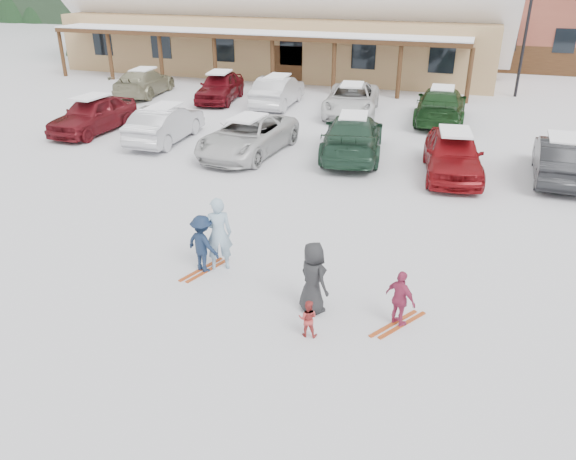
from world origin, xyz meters
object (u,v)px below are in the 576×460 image
(parked_car_2, at_px, (248,136))
(parked_car_10, at_px, (351,100))
(parked_car_0, at_px, (93,115))
(parked_car_9, at_px, (278,91))
(parked_car_8, at_px, (220,87))
(parked_car_5, at_px, (561,159))
(parked_car_4, at_px, (453,154))
(parked_car_11, at_px, (441,105))
(parked_car_1, at_px, (165,124))
(bystander_dark, at_px, (313,278))
(parked_car_7, at_px, (144,82))
(parked_car_3, at_px, (353,136))
(adult_skier, at_px, (218,234))
(lamp_post, at_px, (527,24))
(day_lodge, at_px, (283,8))
(toddler_red, at_px, (308,318))
(child_magenta, at_px, (400,299))
(child_navy, at_px, (203,244))

(parked_car_2, height_order, parked_car_10, parked_car_10)
(parked_car_0, distance_m, parked_car_9, 9.27)
(parked_car_8, bearing_deg, parked_car_5, -33.39)
(parked_car_4, xyz_separation_m, parked_car_8, (-12.42, 8.19, -0.02))
(parked_car_0, relative_size, parked_car_11, 0.84)
(parked_car_1, bearing_deg, bystander_dark, 129.56)
(parked_car_7, xyz_separation_m, parked_car_8, (4.64, -0.08, 0.05))
(parked_car_1, relative_size, parked_car_3, 0.83)
(parked_car_10, bearing_deg, parked_car_7, 169.08)
(adult_skier, bearing_deg, parked_car_5, -161.10)
(parked_car_2, relative_size, parked_car_8, 1.14)
(bystander_dark, relative_size, parked_car_8, 0.35)
(parked_car_1, relative_size, parked_car_4, 0.97)
(lamp_post, xyz_separation_m, parked_car_11, (-3.53, -6.97, -3.00))
(parked_car_4, relative_size, parked_car_11, 0.85)
(parked_car_5, bearing_deg, parked_car_7, -18.28)
(parked_car_7, bearing_deg, parked_car_8, 171.91)
(lamp_post, bearing_deg, parked_car_4, -100.05)
(parked_car_5, height_order, parked_car_8, parked_car_8)
(adult_skier, height_order, parked_car_11, adult_skier)
(lamp_post, height_order, bystander_dark, lamp_post)
(lamp_post, bearing_deg, parked_car_7, -162.69)
(parked_car_0, relative_size, parked_car_4, 0.99)
(day_lodge, relative_size, lamp_post, 4.32)
(adult_skier, height_order, parked_car_8, adult_skier)
(parked_car_10, bearing_deg, bystander_dark, -87.06)
(parked_car_10, relative_size, parked_car_11, 0.97)
(toddler_red, xyz_separation_m, parked_car_10, (-3.12, 17.88, 0.33))
(parked_car_3, bearing_deg, toddler_red, 89.80)
(parked_car_2, bearing_deg, parked_car_1, 177.97)
(toddler_red, xyz_separation_m, bystander_dark, (-0.15, 0.88, 0.39))
(parked_car_5, height_order, parked_car_7, parked_car_5)
(parked_car_3, xyz_separation_m, parked_car_9, (-5.39, 6.88, -0.01))
(toddler_red, relative_size, parked_car_8, 0.17)
(child_magenta, bearing_deg, parked_car_2, -21.57)
(parked_car_0, distance_m, parked_car_3, 11.33)
(child_navy, distance_m, bystander_dark, 3.03)
(adult_skier, distance_m, child_magenta, 4.53)
(toddler_red, relative_size, parked_car_1, 0.18)
(adult_skier, distance_m, parked_car_2, 9.00)
(parked_car_10, distance_m, parked_car_11, 4.19)
(parked_car_9, height_order, parked_car_11, parked_car_11)
(day_lodge, xyz_separation_m, adult_skier, (7.76, -27.48, -3.04))
(parked_car_1, height_order, parked_car_7, parked_car_1)
(adult_skier, bearing_deg, bystander_dark, 128.65)
(day_lodge, bearing_deg, child_navy, -74.95)
(child_magenta, height_order, parked_car_1, parked_car_1)
(parked_car_2, distance_m, parked_car_3, 3.96)
(child_magenta, xyz_separation_m, parked_car_9, (-8.70, 17.51, 0.16))
(parked_car_1, relative_size, parked_car_2, 0.87)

